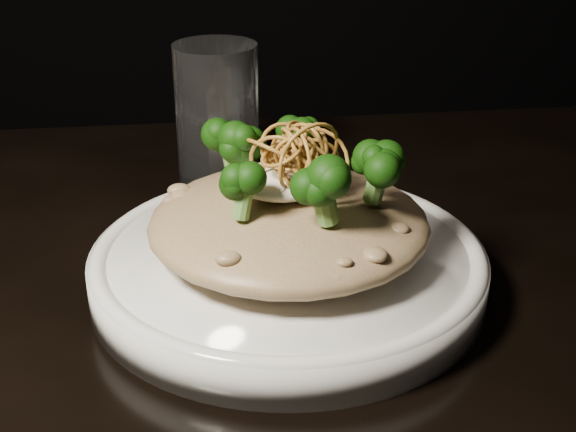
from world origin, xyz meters
name	(u,v)px	position (x,y,z in m)	size (l,w,h in m)	color
table	(238,418)	(0.00, 0.00, 0.67)	(1.10, 0.80, 0.75)	black
plate	(288,269)	(0.04, 0.04, 0.76)	(0.27, 0.27, 0.03)	silver
risotto	(289,223)	(0.04, 0.04, 0.80)	(0.19, 0.19, 0.04)	brown
broccoli	(297,168)	(0.05, 0.03, 0.84)	(0.12, 0.12, 0.04)	black
cheese	(281,180)	(0.04, 0.04, 0.83)	(0.06, 0.06, 0.02)	white
shallots	(296,146)	(0.05, 0.04, 0.85)	(0.05, 0.05, 0.03)	brown
drinking_glass	(217,117)	(0.00, 0.22, 0.81)	(0.07, 0.07, 0.13)	silver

